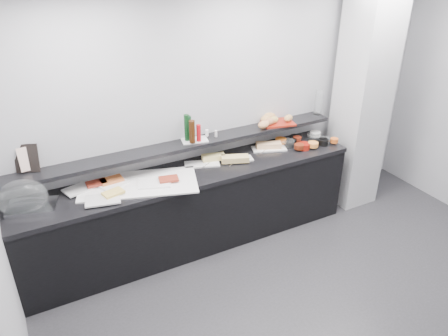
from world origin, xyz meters
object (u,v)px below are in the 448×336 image
cloche_base (33,207)px  carafe (318,103)px  framed_print (27,158)px  bread_tray (278,123)px  condiment_tray (195,140)px  sandwich_plate_mid (238,159)px

cloche_base → carafe: (3.28, 0.17, 0.38)m
framed_print → bread_tray: size_ratio=0.72×
condiment_tray → carafe: size_ratio=0.89×
cloche_base → carafe: 3.30m
bread_tray → carafe: 0.60m
framed_print → carafe: 3.23m
cloche_base → condiment_tray: size_ratio=1.54×
sandwich_plate_mid → condiment_tray: bearing=171.3°
sandwich_plate_mid → cloche_base: bearing=-166.8°
sandwich_plate_mid → carafe: 1.27m
condiment_tray → carafe: 1.63m
carafe → cloche_base: bearing=-177.0°
cloche_base → framed_print: (0.05, 0.25, 0.36)m
sandwich_plate_mid → bread_tray: (0.61, 0.16, 0.25)m
sandwich_plate_mid → condiment_tray: (-0.43, 0.17, 0.25)m
bread_tray → cloche_base: bearing=-164.2°
carafe → bread_tray: bearing=-177.9°
cloche_base → carafe: bearing=21.0°
cloche_base → framed_print: bearing=97.2°
condiment_tray → bread_tray: bread_tray is taller
bread_tray → condiment_tray: bearing=-168.1°
cloche_base → bread_tray: (2.69, 0.15, 0.24)m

